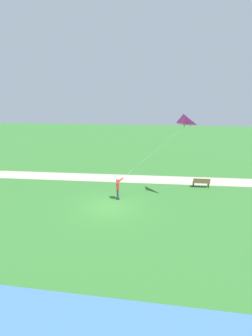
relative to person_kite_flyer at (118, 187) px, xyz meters
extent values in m
plane|color=#33702D|center=(1.46, -0.46, -1.05)|extent=(120.00, 120.00, 0.00)
cube|color=#ADA393|center=(-5.04, 1.54, -1.04)|extent=(3.58, 32.07, 0.02)
cube|color=#232328|center=(-0.12, -0.03, -1.02)|extent=(0.16, 0.26, 0.06)
cylinder|color=#383842|center=(-0.11, -0.05, -0.60)|extent=(0.14, 0.14, 0.82)
cube|color=#232328|center=(0.12, 0.03, -1.02)|extent=(0.16, 0.26, 0.06)
cylinder|color=#383842|center=(0.12, 0.01, -0.60)|extent=(0.14, 0.14, 0.82)
cube|color=red|center=(0.01, -0.02, 0.11)|extent=(0.44, 0.31, 0.60)
sphere|color=tan|center=(0.01, -0.02, 0.57)|extent=(0.22, 0.22, 0.22)
ellipsoid|color=olive|center=(0.01, -0.04, 0.61)|extent=(0.27, 0.27, 0.13)
cylinder|color=red|center=(-0.13, 0.17, 0.56)|extent=(0.24, 0.56, 0.43)
cylinder|color=red|center=(0.04, 0.21, 0.56)|extent=(0.44, 0.47, 0.43)
sphere|color=tan|center=(-0.08, 0.35, 0.69)|extent=(0.10, 0.10, 0.10)
pyramid|color=#E02D9E|center=(-1.06, 4.82, 5.23)|extent=(1.41, 1.29, 0.78)
cone|color=orange|center=(-1.17, 4.96, 4.75)|extent=(0.28, 0.28, 0.22)
cylinder|color=black|center=(-1.17, 4.96, 4.86)|extent=(1.11, 0.96, 0.02)
cylinder|color=silver|center=(-0.63, 2.65, 2.70)|extent=(1.10, 4.62, 4.02)
cube|color=olive|center=(-3.65, 7.10, -0.60)|extent=(0.50, 1.52, 0.05)
cube|color=olive|center=(-3.46, 7.10, -0.37)|extent=(0.10, 1.50, 0.40)
cube|color=#2D2D33|center=(-3.78, 6.42, -0.82)|extent=(0.06, 0.06, 0.45)
cube|color=#2D2D33|center=(-3.46, 6.43, -0.82)|extent=(0.06, 0.06, 0.45)
cube|color=#2D2D33|center=(-3.83, 7.76, -0.82)|extent=(0.06, 0.06, 0.45)
cube|color=#2D2D33|center=(-3.51, 7.77, -0.82)|extent=(0.06, 0.06, 0.45)
camera|label=1|loc=(16.52, 2.99, 6.58)|focal=24.09mm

